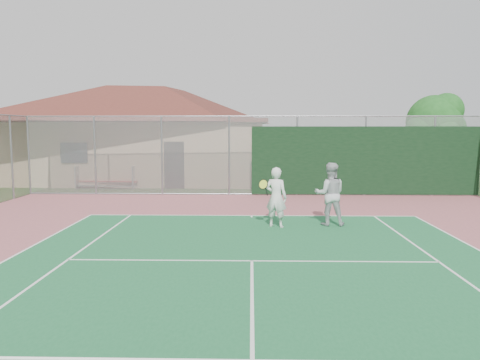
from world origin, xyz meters
name	(u,v)px	position (x,y,z in m)	size (l,w,h in m)	color
back_fence	(299,158)	(2.11, 16.98, 1.67)	(20.08, 0.11, 3.53)	gray
clubhouse	(149,125)	(-6.03, 23.67, 3.20)	(14.76, 9.99, 6.30)	tan
bleachers	(110,176)	(-7.18, 19.74, 0.59)	(3.04, 1.96, 1.11)	#A93327
tree	(435,124)	(10.04, 22.22, 3.21)	(3.50, 3.31, 4.88)	#322212
player_white_front	(276,198)	(0.72, 10.03, 0.90)	(0.97, 0.81, 1.79)	silver
player_grey_back	(330,195)	(2.37, 10.37, 0.95)	(0.97, 0.78, 1.91)	#B4B7BA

